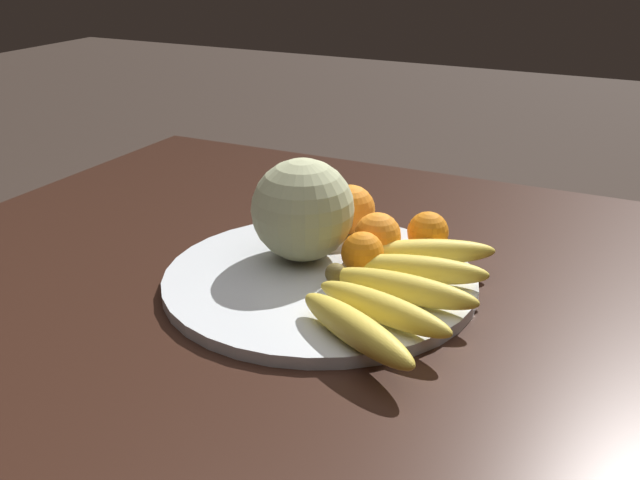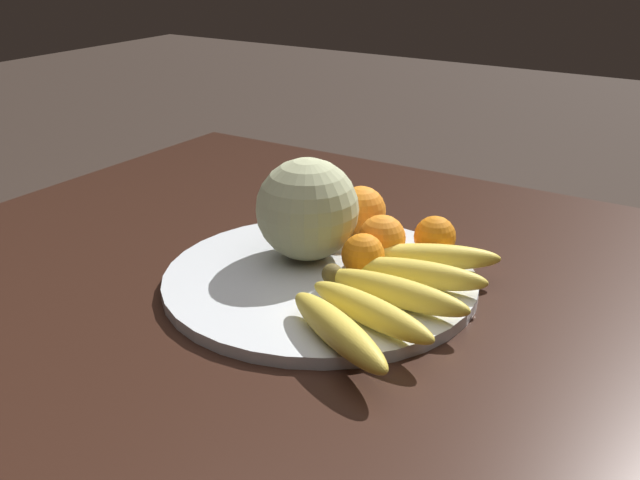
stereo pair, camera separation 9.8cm
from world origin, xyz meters
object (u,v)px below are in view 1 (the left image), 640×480
object	(u,v)px
fruit_bowl	(320,279)
banana_bunch	(397,288)
kitchen_table	(358,367)
melon	(303,210)
orange_front_right	(428,232)
orange_mid_center	(378,236)
orange_front_left	(362,253)
orange_back_left	(350,210)

from	to	relation	value
fruit_bowl	banana_bunch	world-z (taller)	banana_bunch
kitchen_table	melon	bearing A→B (deg)	-33.55
melon	orange_front_right	distance (m)	0.18
orange_front_right	orange_mid_center	xyz separation A→B (m)	(0.06, 0.05, 0.00)
fruit_bowl	orange_front_right	xyz separation A→B (m)	(-0.10, -0.14, 0.04)
kitchen_table	orange_mid_center	xyz separation A→B (m)	(0.03, -0.13, 0.13)
melon	orange_front_left	xyz separation A→B (m)	(-0.09, 0.01, -0.04)
banana_bunch	orange_mid_center	size ratio (longest dim) A/B	5.46
kitchen_table	orange_front_right	distance (m)	0.22
melon	fruit_bowl	bearing A→B (deg)	139.26
kitchen_table	fruit_bowl	xyz separation A→B (m)	(0.08, -0.04, 0.09)
fruit_bowl	orange_mid_center	world-z (taller)	orange_mid_center
kitchen_table	orange_front_left	distance (m)	0.15
kitchen_table	orange_front_left	xyz separation A→B (m)	(0.03, -0.07, 0.13)
banana_bunch	orange_front_right	size ratio (longest dim) A/B	6.08
orange_front_left	orange_front_right	distance (m)	0.12
kitchen_table	melon	world-z (taller)	melon
orange_back_left	kitchen_table	bearing A→B (deg)	117.41
kitchen_table	melon	size ratio (longest dim) A/B	10.08
banana_bunch	orange_back_left	xyz separation A→B (m)	(0.15, -0.18, 0.02)
orange_back_left	orange_mid_center	bearing A→B (deg)	137.04
orange_front_right	orange_mid_center	size ratio (longest dim) A/B	0.90
kitchen_table	orange_back_left	world-z (taller)	orange_back_left
melon	orange_front_left	bearing A→B (deg)	174.44
banana_bunch	orange_front_left	size ratio (longest dim) A/B	6.22
orange_front_right	orange_back_left	distance (m)	0.13
orange_front_right	orange_back_left	world-z (taller)	orange_back_left
orange_front_right	kitchen_table	bearing A→B (deg)	81.30
orange_back_left	orange_front_left	bearing A→B (deg)	120.86
melon	orange_back_left	world-z (taller)	melon
orange_front_right	orange_front_left	bearing A→B (deg)	62.88
kitchen_table	orange_back_left	size ratio (longest dim) A/B	19.20
kitchen_table	melon	xyz separation A→B (m)	(0.12, -0.08, 0.17)
orange_front_left	orange_mid_center	xyz separation A→B (m)	(0.00, -0.05, 0.00)
melon	orange_back_left	xyz separation A→B (m)	(-0.02, -0.11, -0.03)
kitchen_table	orange_front_left	size ratio (longest dim) A/B	24.95
melon	orange_back_left	size ratio (longest dim) A/B	1.90
banana_bunch	fruit_bowl	bearing A→B (deg)	166.24
melon	orange_back_left	bearing A→B (deg)	-100.84
orange_front_left	orange_back_left	distance (m)	0.14
banana_bunch	orange_mid_center	distance (m)	0.14
banana_bunch	orange_front_right	distance (m)	0.17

